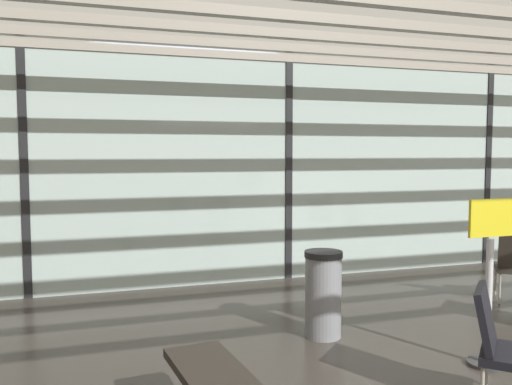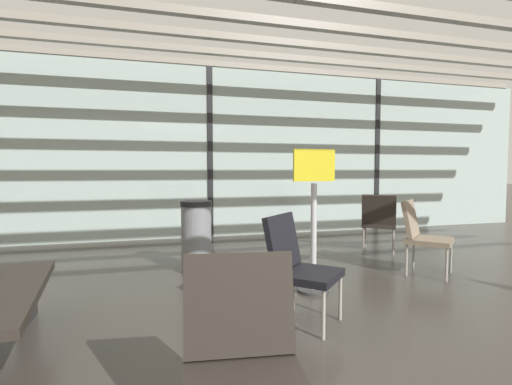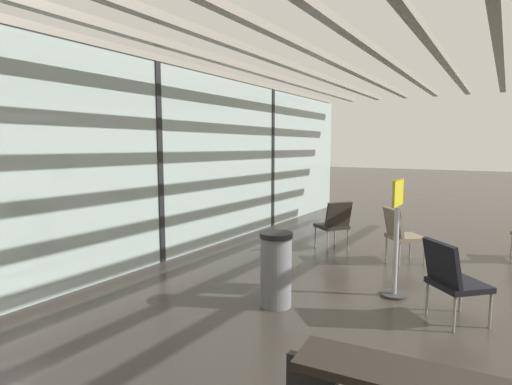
{
  "view_description": "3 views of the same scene",
  "coord_description": "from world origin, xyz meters",
  "px_view_note": "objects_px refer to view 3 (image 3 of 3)",
  "views": [
    {
      "loc": [
        -2.76,
        -1.91,
        1.83
      ],
      "look_at": [
        0.32,
        7.69,
        1.06
      ],
      "focal_mm": 37.02,
      "sensor_mm": 36.0,
      "label": 1
    },
    {
      "loc": [
        -1.13,
        -1.81,
        1.23
      ],
      "look_at": [
        1.0,
        5.59,
        0.78
      ],
      "focal_mm": 26.8,
      "sensor_mm": 36.0,
      "label": 2
    },
    {
      "loc": [
        -4.41,
        0.6,
        1.83
      ],
      "look_at": [
        0.22,
        3.53,
        1.19
      ],
      "focal_mm": 27.87,
      "sensor_mm": 36.0,
      "label": 3
    }
  ],
  "objects_px": {
    "trash_bin": "(276,269)",
    "lounge_chair_1": "(334,222)",
    "lounge_chair_4": "(452,277)",
    "info_sign": "(396,242)",
    "lounge_chair_2": "(400,232)"
  },
  "relations": [
    {
      "from": "trash_bin",
      "to": "lounge_chair_1",
      "type": "bearing_deg",
      "value": 7.72
    },
    {
      "from": "lounge_chair_4",
      "to": "info_sign",
      "type": "distance_m",
      "value": 0.83
    },
    {
      "from": "trash_bin",
      "to": "lounge_chair_4",
      "type": "bearing_deg",
      "value": -71.45
    },
    {
      "from": "lounge_chair_1",
      "to": "trash_bin",
      "type": "relative_size",
      "value": 1.01
    },
    {
      "from": "lounge_chair_4",
      "to": "lounge_chair_2",
      "type": "bearing_deg",
      "value": -19.54
    },
    {
      "from": "lounge_chair_4",
      "to": "trash_bin",
      "type": "relative_size",
      "value": 1.01
    },
    {
      "from": "info_sign",
      "to": "lounge_chair_2",
      "type": "bearing_deg",
      "value": 10.27
    },
    {
      "from": "lounge_chair_1",
      "to": "info_sign",
      "type": "height_order",
      "value": "info_sign"
    },
    {
      "from": "lounge_chair_1",
      "to": "trash_bin",
      "type": "bearing_deg",
      "value": 43.49
    },
    {
      "from": "lounge_chair_1",
      "to": "info_sign",
      "type": "distance_m",
      "value": 2.27
    },
    {
      "from": "lounge_chair_4",
      "to": "trash_bin",
      "type": "xyz_separation_m",
      "value": [
        -0.59,
        1.75,
        -0.06
      ]
    },
    {
      "from": "lounge_chair_1",
      "to": "lounge_chair_4",
      "type": "bearing_deg",
      "value": 79.99
    },
    {
      "from": "lounge_chair_1",
      "to": "lounge_chair_4",
      "type": "distance_m",
      "value": 3.05
    },
    {
      "from": "lounge_chair_2",
      "to": "lounge_chair_4",
      "type": "height_order",
      "value": "same"
    },
    {
      "from": "lounge_chair_1",
      "to": "trash_bin",
      "type": "height_order",
      "value": "lounge_chair_1"
    }
  ]
}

